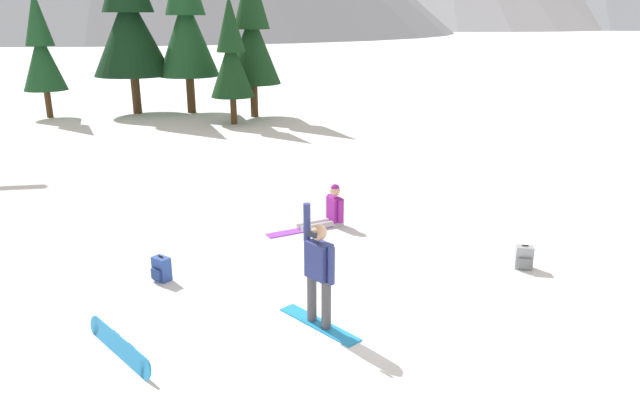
% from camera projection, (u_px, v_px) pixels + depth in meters
% --- Properties ---
extents(ground_plane, '(800.00, 800.00, 0.00)m').
position_uv_depth(ground_plane, '(403.00, 302.00, 9.74)').
color(ground_plane, white).
extents(snowboarder_foreground, '(1.11, 1.44, 1.92)m').
position_uv_depth(snowboarder_foreground, '(319.00, 272.00, 8.75)').
color(snowboarder_foreground, '#1E8CD8').
rests_on(snowboarder_foreground, ground_plane).
extents(snowboarder_midground, '(1.82, 0.96, 0.97)m').
position_uv_depth(snowboarder_midground, '(328.00, 212.00, 13.17)').
color(snowboarder_midground, '#B7B7BC').
rests_on(snowboarder_midground, ground_plane).
extents(loose_snowboard_near_right, '(1.11, 1.57, 0.28)m').
position_uv_depth(loose_snowboard_near_right, '(119.00, 345.00, 8.19)').
color(loose_snowboard_near_right, '#1E8CD8').
rests_on(loose_snowboard_near_right, ground_plane).
extents(backpack_blue, '(0.38, 0.38, 0.47)m').
position_uv_depth(backpack_blue, '(161.00, 269.00, 10.48)').
color(backpack_blue, '#2D4C9E').
rests_on(backpack_blue, ground_plane).
extents(backpack_grey, '(0.37, 0.33, 0.47)m').
position_uv_depth(backpack_grey, '(524.00, 258.00, 10.98)').
color(backpack_grey, gray).
rests_on(backpack_grey, ground_plane).
extents(pine_tree_short, '(1.89, 1.89, 5.44)m').
position_uv_depth(pine_tree_short, '(231.00, 55.00, 24.81)').
color(pine_tree_short, '#472D19').
rests_on(pine_tree_short, ground_plane).
extents(pine_tree_young, '(1.94, 1.94, 5.74)m').
position_uv_depth(pine_tree_young, '(41.00, 49.00, 26.50)').
color(pine_tree_young, '#472D19').
rests_on(pine_tree_young, ground_plane).
extents(pine_tree_slender, '(3.66, 3.66, 8.30)m').
position_uv_depth(pine_tree_slender, '(129.00, 17.00, 27.21)').
color(pine_tree_slender, '#472D19').
rests_on(pine_tree_slender, ground_plane).
extents(pine_tree_leaning, '(2.55, 2.55, 7.02)m').
position_uv_depth(pine_tree_leaning, '(252.00, 33.00, 26.46)').
color(pine_tree_leaning, '#472D19').
rests_on(pine_tree_leaning, ground_plane).
extents(pine_tree_twin, '(2.90, 2.90, 8.07)m').
position_uv_depth(pine_tree_twin, '(186.00, 20.00, 27.39)').
color(pine_tree_twin, '#472D19').
rests_on(pine_tree_twin, ground_plane).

